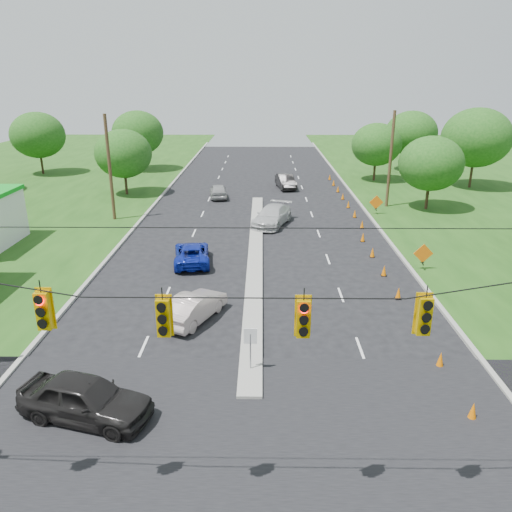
{
  "coord_description": "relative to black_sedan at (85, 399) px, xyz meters",
  "views": [
    {
      "loc": [
        0.46,
        -12.22,
        11.7
      ],
      "look_at": [
        0.15,
        12.75,
        2.8
      ],
      "focal_mm": 35.0,
      "sensor_mm": 36.0,
      "label": 1
    }
  ],
  "objects": [
    {
      "name": "tree_4",
      "position": [
        -22.12,
        49.13,
        4.12
      ],
      "size": [
        6.72,
        6.72,
        7.84
      ],
      "color": "black",
      "rests_on": "ground"
    },
    {
      "name": "white_sedan",
      "position": [
        2.9,
        7.94,
        -0.11
      ],
      "size": [
        3.19,
        4.63,
        1.45
      ],
      "primitive_type": "imported",
      "rotation": [
        0.0,
        0.0,
        2.72
      ],
      "color": "#C4AFAA",
      "rests_on": "ground"
    },
    {
      "name": "curb_right",
      "position": [
        15.98,
        27.13,
        -0.84
      ],
      "size": [
        0.25,
        110.0,
        0.16
      ],
      "primitive_type": "cube",
      "color": "gray",
      "rests_on": "ground"
    },
    {
      "name": "utility_pole_far_right",
      "position": [
        18.38,
        32.13,
        3.66
      ],
      "size": [
        0.28,
        0.28,
        9.0
      ],
      "primitive_type": "cylinder",
      "color": "#422D1C",
      "rests_on": "ground"
    },
    {
      "name": "tree_5",
      "position": [
        -8.12,
        37.13,
        3.5
      ],
      "size": [
        5.88,
        5.88,
        6.86
      ],
      "color": "black",
      "rests_on": "ground"
    },
    {
      "name": "cone_12",
      "position": [
        14.62,
        42.13,
        -0.49
      ],
      "size": [
        0.32,
        0.32,
        0.7
      ],
      "primitive_type": "cone",
      "color": "orange",
      "rests_on": "ground"
    },
    {
      "name": "cone_4",
      "position": [
        14.02,
        14.13,
        -0.49
      ],
      "size": [
        0.32,
        0.32,
        0.7
      ],
      "primitive_type": "cone",
      "color": "orange",
      "rests_on": "ground"
    },
    {
      "name": "signal_span",
      "position": [
        5.83,
        -3.87,
        4.13
      ],
      "size": [
        25.6,
        0.32,
        9.0
      ],
      "color": "#422D1C",
      "rests_on": "ground"
    },
    {
      "name": "cross_street",
      "position": [
        5.88,
        -2.87,
        -0.84
      ],
      "size": [
        160.0,
        14.0,
        0.02
      ],
      "primitive_type": "cube",
      "color": "black",
      "rests_on": "ground"
    },
    {
      "name": "work_sign_2",
      "position": [
        16.68,
        29.13,
        0.26
      ],
      "size": [
        1.27,
        0.58,
        1.37
      ],
      "color": "black",
      "rests_on": "ground"
    },
    {
      "name": "cone_6",
      "position": [
        14.02,
        21.13,
        -0.49
      ],
      "size": [
        0.32,
        0.32,
        0.7
      ],
      "primitive_type": "cone",
      "color": "orange",
      "rests_on": "ground"
    },
    {
      "name": "cone_9",
      "position": [
        14.62,
        31.63,
        -0.49
      ],
      "size": [
        0.32,
        0.32,
        0.7
      ],
      "primitive_type": "cone",
      "color": "orange",
      "rests_on": "ground"
    },
    {
      "name": "cone_0",
      "position": [
        14.02,
        0.13,
        -0.49
      ],
      "size": [
        0.32,
        0.32,
        0.7
      ],
      "primitive_type": "cone",
      "color": "orange",
      "rests_on": "ground"
    },
    {
      "name": "cone_2",
      "position": [
        14.02,
        7.13,
        -0.49
      ],
      "size": [
        0.32,
        0.32,
        0.7
      ],
      "primitive_type": "cone",
      "color": "orange",
      "rests_on": "ground"
    },
    {
      "name": "cone_11",
      "position": [
        14.62,
        38.63,
        -0.49
      ],
      "size": [
        0.32,
        0.32,
        0.7
      ],
      "primitive_type": "cone",
      "color": "orange",
      "rests_on": "ground"
    },
    {
      "name": "ground",
      "position": [
        5.88,
        -2.87,
        -0.84
      ],
      "size": [
        160.0,
        160.0,
        0.0
      ],
      "primitive_type": "plane",
      "color": "black",
      "rests_on": "ground"
    },
    {
      "name": "cone_3",
      "position": [
        14.02,
        10.63,
        -0.49
      ],
      "size": [
        0.32,
        0.32,
        0.7
      ],
      "primitive_type": "cone",
      "color": "orange",
      "rests_on": "ground"
    },
    {
      "name": "blue_pickup",
      "position": [
        1.65,
        16.3,
        -0.16
      ],
      "size": [
        2.88,
        5.15,
        1.36
      ],
      "primitive_type": "imported",
      "rotation": [
        0.0,
        0.0,
        3.27
      ],
      "color": "#1022A0",
      "rests_on": "ground"
    },
    {
      "name": "median_sign",
      "position": [
        5.88,
        3.13,
        0.63
      ],
      "size": [
        0.55,
        0.06,
        2.05
      ],
      "color": "gray",
      "rests_on": "ground"
    },
    {
      "name": "tree_6",
      "position": [
        -10.12,
        52.13,
        4.12
      ],
      "size": [
        6.72,
        6.72,
        7.84
      ],
      "color": "black",
      "rests_on": "ground"
    },
    {
      "name": "tree_9",
      "position": [
        21.88,
        31.13,
        3.5
      ],
      "size": [
        5.88,
        5.88,
        6.86
      ],
      "color": "black",
      "rests_on": "ground"
    },
    {
      "name": "tree_10",
      "position": [
        29.88,
        41.13,
        4.74
      ],
      "size": [
        7.56,
        7.56,
        8.82
      ],
      "color": "black",
      "rests_on": "ground"
    },
    {
      "name": "cone_13",
      "position": [
        14.62,
        45.63,
        -0.49
      ],
      "size": [
        0.32,
        0.32,
        0.7
      ],
      "primitive_type": "cone",
      "color": "orange",
      "rests_on": "ground"
    },
    {
      "name": "median",
      "position": [
        5.88,
        18.13,
        -0.84
      ],
      "size": [
        1.0,
        34.0,
        0.18
      ],
      "primitive_type": "cube",
      "color": "gray",
      "rests_on": "ground"
    },
    {
      "name": "cone_7",
      "position": [
        14.62,
        24.63,
        -0.49
      ],
      "size": [
        0.32,
        0.32,
        0.7
      ],
      "primitive_type": "cone",
      "color": "orange",
      "rests_on": "ground"
    },
    {
      "name": "cone_1",
      "position": [
        14.02,
        3.63,
        -0.49
      ],
      "size": [
        0.32,
        0.32,
        0.7
      ],
      "primitive_type": "cone",
      "color": "orange",
      "rests_on": "ground"
    },
    {
      "name": "work_sign_1",
      "position": [
        16.68,
        15.13,
        0.26
      ],
      "size": [
        1.27,
        0.58,
        1.37
      ],
      "color": "black",
      "rests_on": "ground"
    },
    {
      "name": "dark_car_receding",
      "position": [
        8.99,
        40.61,
        -0.05
      ],
      "size": [
        2.4,
        4.98,
        1.57
      ],
      "primitive_type": "imported",
      "rotation": [
        0.0,
        0.0,
        0.16
      ],
      "color": "black",
      "rests_on": "ground"
    },
    {
      "name": "cone_5",
      "position": [
        14.02,
        17.63,
        -0.49
      ],
      "size": [
        0.32,
        0.32,
        0.7
      ],
      "primitive_type": "cone",
      "color": "orange",
      "rests_on": "ground"
    },
    {
      "name": "utility_pole_far_left",
      "position": [
        -6.62,
        27.13,
        3.66
      ],
      "size": [
        0.28,
        0.28,
        9.0
      ],
      "primitive_type": "cylinder",
      "color": "#422D1C",
      "rests_on": "ground"
    },
    {
      "name": "silver_car_oncoming",
      "position": [
        1.78,
        35.76,
        -0.11
      ],
      "size": [
        2.29,
        4.46,
        1.45
      ],
      "primitive_type": "imported",
      "rotation": [
        0.0,
        0.0,
        3.28
      ],
      "color": "#9D9D9D",
      "rests_on": "ground"
    },
    {
      "name": "tree_12",
      "position": [
        19.88,
        45.13,
        3.5
      ],
      "size": [
        5.88,
        5.88,
        6.86
      ],
      "color": "black",
      "rests_on": "ground"
    },
    {
      "name": "tree_11",
      "position": [
        25.88,
        52.13,
        4.12
      ],
      "size": [
        6.72,
        6.72,
        7.84
      ],
      "color": "black",
      "rests_on": "ground"
    },
    {
      "name": "silver_car_far",
      "position": [
        7.18,
        25.56,
        -0.03
      ],
      "size": [
        3.97,
        6.0,
        1.61
      ],
      "primitive_type": "imported",
      "rotation": [
        0.0,
        0.0,
        -0.34
      ],
      "color": "silver",
      "rests_on": "ground"
    },
    {
      "name": "cone_8",
      "position": [
        14.62,
        28.13,
        -0.49
      ],
      "size": [
        0.32,
        0.32,
        0.7
      ],
      "primitive_type": "cone",
      "color": "orange",
      "rests_on": "ground"
    },
    {
      "name": "cone_10",
      "position": [
        14.62,
        35.13,
        -0.49
      ],
      "size": [
        0.32,
        0.32,
        0.7
      ],
      "primitive_type": "cone",
      "color": "orange",
      "rests_on": "ground"
    },
    {
      "name": "curb_left",
      "position": [
        -4.22,
        27.13,
        -0.84
      ],
      "size": [
        0.25,
        110.0,
        0.16
      ],
      "primitive_type": "cube",
      "color": "gray",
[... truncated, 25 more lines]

